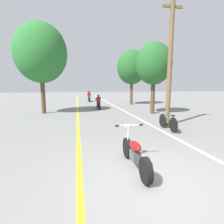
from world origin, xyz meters
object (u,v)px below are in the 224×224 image
motorcycle_rider_lead (98,103)px  bicycle_parked (168,122)px  utility_pole (170,61)px  motorcycle_foreground (134,152)px  motorcycle_rider_far (89,98)px  roadside_tree_right_far (132,67)px  roadside_tree_left (41,53)px  roadside_tree_right_near (154,64)px

motorcycle_rider_lead → bicycle_parked: 9.04m
utility_pole → motorcycle_foreground: utility_pole is taller
utility_pole → motorcycle_rider_far: bearing=101.3°
motorcycle_foreground → roadside_tree_right_far: bearing=72.8°
motorcycle_rider_lead → bicycle_parked: (2.36, -8.73, -0.13)m
motorcycle_rider_lead → motorcycle_rider_far: motorcycle_rider_far is taller
roadside_tree_left → motorcycle_rider_far: (4.23, 10.05, -4.04)m
utility_pole → roadside_tree_right_near: size_ratio=1.23×
roadside_tree_right_far → motorcycle_rider_lead: size_ratio=3.10×
roadside_tree_left → motorcycle_rider_lead: 6.44m
roadside_tree_right_near → motorcycle_foreground: roadside_tree_right_near is taller
roadside_tree_right_near → bicycle_parked: (-1.43, -4.99, -3.41)m
motorcycle_foreground → bicycle_parked: bearing=50.6°
motorcycle_foreground → motorcycle_rider_far: (0.20, 20.29, 0.13)m
roadside_tree_right_near → motorcycle_foreground: bearing=-116.9°
motorcycle_foreground → motorcycle_rider_far: size_ratio=0.95×
motorcycle_foreground → roadside_tree_left: bearing=111.5°
motorcycle_rider_lead → motorcycle_rider_far: (-0.34, 8.04, 0.04)m
utility_pole → roadside_tree_right_near: (0.95, 4.06, 0.37)m
motorcycle_foreground → motorcycle_rider_lead: bearing=87.5°
roadside_tree_right_far → roadside_tree_left: (-8.81, -5.16, 0.34)m
roadside_tree_left → motorcycle_rider_lead: bearing=23.7°
roadside_tree_right_far → motorcycle_rider_lead: roadside_tree_right_far is taller
motorcycle_rider_far → utility_pole: bearing=-78.7°
roadside_tree_left → bicycle_parked: roadside_tree_left is taller
roadside_tree_right_near → roadside_tree_right_far: (0.46, 6.90, 0.46)m
roadside_tree_right_far → motorcycle_foreground: roadside_tree_right_far is taller
utility_pole → roadside_tree_left: size_ratio=0.97×
roadside_tree_right_far → roadside_tree_left: size_ratio=0.91×
utility_pole → motorcycle_foreground: (-3.37, -4.44, -3.00)m
motorcycle_rider_far → roadside_tree_right_far: bearing=-46.9°
motorcycle_rider_far → motorcycle_foreground: bearing=-90.6°
utility_pole → motorcycle_rider_lead: 8.80m
bicycle_parked → motorcycle_rider_far: bearing=99.1°
motorcycle_rider_lead → bicycle_parked: size_ratio=1.15×
utility_pole → motorcycle_rider_lead: (-2.83, 7.81, -2.91)m
roadside_tree_right_far → motorcycle_foreground: bearing=-107.2°
utility_pole → roadside_tree_right_far: (1.41, 10.96, 0.82)m
utility_pole → motorcycle_foreground: 6.33m
utility_pole → motorcycle_rider_far: size_ratio=3.09×
motorcycle_rider_lead → bicycle_parked: bearing=-74.9°
roadside_tree_left → motorcycle_rider_lead: (4.56, 2.00, -4.08)m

